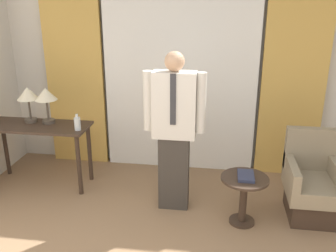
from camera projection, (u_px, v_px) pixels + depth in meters
wall_back at (181, 64)px, 4.72m from camera, size 10.00×0.06×2.70m
curtain_sheer_center at (180, 71)px, 4.62m from camera, size 1.90×0.06×2.58m
curtain_drape_left at (74, 68)px, 4.80m from camera, size 0.75×0.06×2.58m
curtain_drape_right at (294, 74)px, 4.43m from camera, size 0.75×0.06×2.58m
desk at (38, 135)px, 4.38m from camera, size 1.22×0.48×0.76m
table_lamp_left at (28, 96)px, 4.33m from camera, size 0.25×0.25×0.42m
table_lamp_right at (46, 97)px, 4.30m from camera, size 0.25×0.25×0.42m
bottle_by_lamp at (77, 123)px, 4.15m from camera, size 0.07×0.07×0.19m
person at (174, 127)px, 3.80m from camera, size 0.63×0.21×1.69m
armchair at (311, 186)px, 3.86m from camera, size 0.52×0.64×0.88m
side_table at (244, 192)px, 3.70m from camera, size 0.47×0.47×0.51m
book at (246, 176)px, 3.64m from camera, size 0.16×0.25×0.03m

